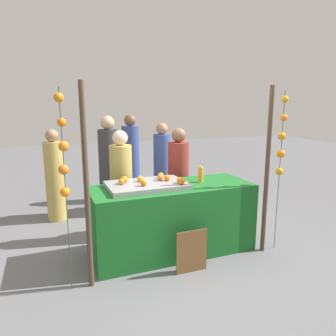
# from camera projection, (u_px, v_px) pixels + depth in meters

# --- Properties ---
(ground_plane) EXTENTS (24.00, 24.00, 0.00)m
(ground_plane) POSITION_uv_depth(u_px,v_px,m) (172.00, 250.00, 4.15)
(ground_plane) COLOR slate
(stall_counter) EXTENTS (2.06, 0.78, 0.88)m
(stall_counter) POSITION_uv_depth(u_px,v_px,m) (172.00, 219.00, 4.06)
(stall_counter) COLOR #196023
(stall_counter) RESTS_ON ground_plane
(orange_tray) EXTENTS (0.97, 0.62, 0.06)m
(orange_tray) POSITION_uv_depth(u_px,v_px,m) (147.00, 185.00, 3.87)
(orange_tray) COLOR gray
(orange_tray) RESTS_ON stall_counter
(orange_0) EXTENTS (0.08, 0.08, 0.08)m
(orange_0) POSITION_uv_depth(u_px,v_px,m) (144.00, 183.00, 3.72)
(orange_0) COLOR orange
(orange_0) RESTS_ON orange_tray
(orange_1) EXTENTS (0.07, 0.07, 0.07)m
(orange_1) POSITION_uv_depth(u_px,v_px,m) (180.00, 180.00, 3.86)
(orange_1) COLOR orange
(orange_1) RESTS_ON orange_tray
(orange_2) EXTENTS (0.07, 0.07, 0.07)m
(orange_2) POSITION_uv_depth(u_px,v_px,m) (160.00, 178.00, 3.99)
(orange_2) COLOR orange
(orange_2) RESTS_ON orange_tray
(orange_3) EXTENTS (0.08, 0.08, 0.08)m
(orange_3) POSITION_uv_depth(u_px,v_px,m) (182.00, 181.00, 3.79)
(orange_3) COLOR orange
(orange_3) RESTS_ON orange_tray
(orange_4) EXTENTS (0.08, 0.08, 0.08)m
(orange_4) POSITION_uv_depth(u_px,v_px,m) (124.00, 179.00, 3.87)
(orange_4) COLOR orange
(orange_4) RESTS_ON orange_tray
(orange_5) EXTENTS (0.07, 0.07, 0.07)m
(orange_5) POSITION_uv_depth(u_px,v_px,m) (122.00, 182.00, 3.79)
(orange_5) COLOR orange
(orange_5) RESTS_ON orange_tray
(orange_6) EXTENTS (0.08, 0.08, 0.08)m
(orange_6) POSITION_uv_depth(u_px,v_px,m) (167.00, 178.00, 3.97)
(orange_6) COLOR orange
(orange_6) RESTS_ON orange_tray
(orange_7) EXTENTS (0.08, 0.08, 0.08)m
(orange_7) POSITION_uv_depth(u_px,v_px,m) (161.00, 175.00, 4.10)
(orange_7) COLOR orange
(orange_7) RESTS_ON orange_tray
(orange_8) EXTENTS (0.08, 0.08, 0.08)m
(orange_8) POSITION_uv_depth(u_px,v_px,m) (140.00, 179.00, 3.92)
(orange_8) COLOR orange
(orange_8) RESTS_ON orange_tray
(juice_bottle) EXTENTS (0.07, 0.07, 0.22)m
(juice_bottle) POSITION_uv_depth(u_px,v_px,m) (201.00, 175.00, 4.14)
(juice_bottle) COLOR orange
(juice_bottle) RESTS_ON stall_counter
(chalkboard_sign) EXTENTS (0.38, 0.03, 0.51)m
(chalkboard_sign) POSITION_uv_depth(u_px,v_px,m) (192.00, 252.00, 3.58)
(chalkboard_sign) COLOR brown
(chalkboard_sign) RESTS_ON ground_plane
(vendor_left) EXTENTS (0.31, 0.31, 1.55)m
(vendor_left) POSITION_uv_depth(u_px,v_px,m) (122.00, 189.00, 4.44)
(vendor_left) COLOR tan
(vendor_left) RESTS_ON ground_plane
(vendor_right) EXTENTS (0.31, 0.31, 1.55)m
(vendor_right) POSITION_uv_depth(u_px,v_px,m) (178.00, 183.00, 4.73)
(vendor_right) COLOR maroon
(vendor_right) RESTS_ON ground_plane
(crowd_person_0) EXTENTS (0.30, 0.30, 1.51)m
(crowd_person_0) POSITION_uv_depth(u_px,v_px,m) (55.00, 179.00, 5.14)
(crowd_person_0) COLOR tan
(crowd_person_0) RESTS_ON ground_plane
(crowd_person_1) EXTENTS (0.34, 0.34, 1.70)m
(crowd_person_1) POSITION_uv_depth(u_px,v_px,m) (109.00, 169.00, 5.43)
(crowd_person_1) COLOR #333338
(crowd_person_1) RESTS_ON ground_plane
(crowd_person_2) EXTENTS (0.31, 0.31, 1.56)m
(crowd_person_2) POSITION_uv_depth(u_px,v_px,m) (162.00, 168.00, 5.84)
(crowd_person_2) COLOR #384C8C
(crowd_person_2) RESTS_ON ground_plane
(crowd_person_3) EXTENTS (0.34, 0.34, 1.70)m
(crowd_person_3) POSITION_uv_depth(u_px,v_px,m) (131.00, 161.00, 6.22)
(crowd_person_3) COLOR #384C8C
(crowd_person_3) RESTS_ON ground_plane
(canopy_post_left) EXTENTS (0.06, 0.06, 2.12)m
(canopy_post_left) POSITION_uv_depth(u_px,v_px,m) (87.00, 189.00, 3.15)
(canopy_post_left) COLOR #473828
(canopy_post_left) RESTS_ON ground_plane
(canopy_post_right) EXTENTS (0.06, 0.06, 2.12)m
(canopy_post_right) POSITION_uv_depth(u_px,v_px,m) (267.00, 172.00, 3.95)
(canopy_post_right) COLOR #473828
(canopy_post_right) RESTS_ON ground_plane
(garland_strand_left) EXTENTS (0.11, 0.11, 2.05)m
(garland_strand_left) POSITION_uv_depth(u_px,v_px,m) (63.00, 152.00, 2.99)
(garland_strand_left) COLOR #2D4C23
(garland_strand_left) RESTS_ON ground_plane
(garland_strand_right) EXTENTS (0.11, 0.11, 2.05)m
(garland_strand_right) POSITION_uv_depth(u_px,v_px,m) (282.00, 141.00, 3.94)
(garland_strand_right) COLOR #2D4C23
(garland_strand_right) RESTS_ON ground_plane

